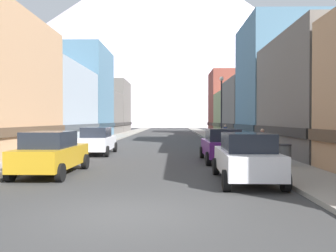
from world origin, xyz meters
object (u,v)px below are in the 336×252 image
Objects in this scene: car_left_0 at (51,153)px; trash_bin_right at (285,155)px; car_left_1 at (97,141)px; potted_plant_2 at (57,143)px; car_right_1 at (222,145)px; pedestrian_1 at (225,134)px; pedestrian_0 at (262,144)px; potted_plant_0 at (50,145)px; streetlamp_right at (221,100)px; car_right_0 at (246,157)px.

car_left_0 reaches higher than trash_bin_right.
car_left_1 is (0.00, 8.32, 0.00)m from car_left_0.
trash_bin_right reaches higher than potted_plant_2.
car_left_1 is 1.00× the size of car_right_1.
pedestrian_1 is at bearing 80.67° from car_right_1.
potted_plant_0 is at bearing 167.04° from pedestrian_0.
trash_bin_right is 15.51m from potted_plant_2.
pedestrian_0 reaches higher than potted_plant_2.
potted_plant_2 is 16.32m from pedestrian_1.
car_right_1 is (7.60, -3.77, 0.00)m from car_left_1.
trash_bin_right is 1.02× the size of potted_plant_2.
trash_bin_right is at bearing -85.86° from streetlamp_right.
car_left_1 is at bearing 127.55° from car_right_0.
potted_plant_2 reaches higher than potted_plant_0.
streetlamp_right is (-0.90, 10.16, 3.10)m from pedestrian_0.
streetlamp_right reaches higher than trash_bin_right.
car_left_1 is 5.43× the size of potted_plant_0.
car_right_1 reaches higher than potted_plant_2.
car_right_1 is 4.51× the size of trash_bin_right.
car_left_1 is at bearing 153.63° from car_right_1.
car_right_1 is 4.60× the size of potted_plant_2.
car_left_0 is 2.72× the size of pedestrian_1.
car_left_1 is 1.00× the size of car_right_0.
car_left_1 is 15.00m from pedestrian_1.
streetlamp_right is at bearing -103.94° from pedestrian_1.
potted_plant_0 is 13.60m from pedestrian_0.
car_left_0 and car_left_1 have the same top height.
car_right_1 reaches higher than pedestrian_0.
pedestrian_0 is (2.45, 7.23, -0.01)m from car_right_0.
trash_bin_right is 17.43m from pedestrian_1.
pedestrian_0 is at bearing -12.96° from potted_plant_0.
potted_plant_0 is at bearing 158.92° from car_right_1.
car_left_0 is 9.29m from potted_plant_0.
car_right_0 is 17.73m from streetlamp_right.
streetlamp_right is at bearing 29.94° from potted_plant_0.
potted_plant_0 is at bearing -90.00° from potted_plant_2.
car_right_1 is at bearing -99.33° from pedestrian_1.
trash_bin_right is 14.93m from potted_plant_0.
potted_plant_2 is at bearing -154.45° from streetlamp_right.
car_left_1 is 3.24m from potted_plant_0.
streetlamp_right is (12.35, 7.11, 3.39)m from potted_plant_0.
potted_plant_0 is at bearing -150.06° from streetlamp_right.
car_left_0 is 2.76× the size of pedestrian_0.
car_left_0 is 1.00× the size of car_right_1.
pedestrian_0 is 0.98× the size of pedestrian_1.
car_left_0 is 18.54m from streetlamp_right.
potted_plant_2 is (-10.80, 5.37, -0.24)m from car_right_1.
streetlamp_right is (9.15, 15.82, 3.09)m from car_left_0.
potted_plant_0 is 0.14× the size of streetlamp_right.
trash_bin_right is (10.15, -6.29, -0.26)m from car_left_1.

